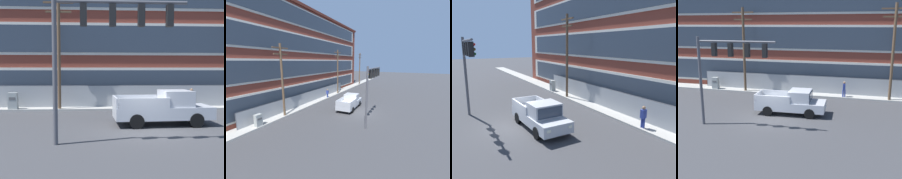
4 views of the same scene
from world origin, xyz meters
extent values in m
plane|color=#38383A|center=(0.00, 0.00, 0.00)|extent=(160.00, 160.00, 0.00)
cube|color=#9E9B93|center=(0.00, 8.28, 0.08)|extent=(80.00, 2.02, 0.16)
cube|color=brown|center=(1.78, 14.72, 7.36)|extent=(43.43, 10.87, 14.72)
cube|color=beige|center=(1.78, 9.23, 2.02)|extent=(39.96, 0.10, 2.65)
cube|color=#2D3844|center=(1.78, 9.17, 2.02)|extent=(38.22, 0.06, 2.21)
cube|color=beige|center=(1.78, 9.23, 5.71)|extent=(39.96, 0.10, 2.65)
cube|color=#2D3844|center=(1.78, 9.17, 5.71)|extent=(38.22, 0.06, 2.21)
cube|color=gray|center=(1.15, 8.59, 0.94)|extent=(23.32, 0.04, 1.87)
cylinder|color=#4C4C51|center=(1.15, 8.59, 1.87)|extent=(23.32, 0.05, 0.05)
cylinder|color=#4C4C51|center=(-4.30, -2.37, 3.14)|extent=(0.20, 0.20, 6.29)
cylinder|color=#4C4C51|center=(-1.52, -2.37, 5.99)|extent=(5.56, 0.14, 0.14)
cube|color=black|center=(-3.09, -2.37, 5.44)|extent=(0.28, 0.32, 0.90)
cylinder|color=#4B0807|center=(-3.09, -2.19, 5.72)|extent=(0.04, 0.18, 0.18)
cylinder|color=gold|center=(-3.09, -2.19, 5.44)|extent=(0.04, 0.18, 0.18)
cylinder|color=#0A4011|center=(-3.09, -2.19, 5.16)|extent=(0.04, 0.18, 0.18)
cube|color=black|center=(-1.89, -2.37, 5.44)|extent=(0.28, 0.32, 0.90)
cylinder|color=#4B0807|center=(-1.89, -2.19, 5.72)|extent=(0.04, 0.18, 0.18)
cylinder|color=#503E08|center=(-1.89, -2.19, 5.44)|extent=(0.04, 0.18, 0.18)
cylinder|color=green|center=(-1.89, -2.19, 5.16)|extent=(0.04, 0.18, 0.18)
cube|color=black|center=(-0.68, -2.37, 5.44)|extent=(0.28, 0.32, 0.90)
cylinder|color=#4B0807|center=(-0.68, -2.19, 5.72)|extent=(0.04, 0.18, 0.18)
cylinder|color=#503E08|center=(-0.68, -2.19, 5.44)|extent=(0.04, 0.18, 0.18)
cylinder|color=green|center=(-0.68, -2.19, 5.16)|extent=(0.04, 0.18, 0.18)
cube|color=black|center=(0.53, -2.37, 5.44)|extent=(0.28, 0.32, 0.90)
cylinder|color=red|center=(0.53, -2.19, 5.72)|extent=(0.04, 0.18, 0.18)
cylinder|color=#503E08|center=(0.53, -2.19, 5.44)|extent=(0.04, 0.18, 0.18)
cylinder|color=#0A4011|center=(0.53, -2.19, 5.16)|extent=(0.04, 0.18, 0.18)
cube|color=#B2B5BA|center=(1.22, 1.59, 0.75)|extent=(5.63, 2.29, 0.70)
cube|color=#B2B5BA|center=(2.00, 1.62, 1.54)|extent=(1.74, 1.96, 0.88)
cube|color=#283342|center=(2.85, 1.66, 1.54)|extent=(0.13, 1.69, 0.66)
cube|color=#B2B5BA|center=(-0.07, 2.51, 1.38)|extent=(2.78, 0.24, 0.56)
cube|color=#B2B5BA|center=(0.02, 0.57, 1.38)|extent=(2.78, 0.24, 0.56)
cube|color=#B2B5BA|center=(-1.51, 1.47, 1.38)|extent=(0.18, 1.98, 0.56)
cylinder|color=black|center=(2.85, 2.61, 0.40)|extent=(0.81, 0.29, 0.80)
cylinder|color=black|center=(2.93, 0.71, 0.40)|extent=(0.81, 0.29, 0.80)
cylinder|color=black|center=(-0.48, 2.47, 0.40)|extent=(0.81, 0.29, 0.80)
cylinder|color=black|center=(-0.40, 0.57, 0.40)|extent=(0.81, 0.29, 0.80)
cube|color=white|center=(3.98, 2.43, 0.85)|extent=(0.07, 0.24, 0.16)
cube|color=white|center=(4.05, 0.99, 0.85)|extent=(0.07, 0.24, 0.16)
cylinder|color=brown|center=(-5.38, 7.60, 4.38)|extent=(0.26, 0.26, 8.76)
cube|color=brown|center=(-5.38, 7.60, 8.26)|extent=(2.28, 0.14, 0.14)
cube|color=brown|center=(-5.38, 7.60, 7.56)|extent=(1.94, 0.14, 0.14)
cube|color=#939993|center=(-8.92, 7.61, 0.71)|extent=(0.69, 0.48, 1.42)
cube|color=#515151|center=(-8.92, 7.36, 0.99)|extent=(0.48, 0.02, 0.20)
cylinder|color=navy|center=(4.93, 7.55, 0.42)|extent=(0.14, 0.14, 0.85)
cylinder|color=navy|center=(5.11, 7.55, 0.42)|extent=(0.14, 0.14, 0.85)
cube|color=navy|center=(5.02, 7.55, 1.15)|extent=(0.27, 0.42, 0.60)
sphere|color=#8C6647|center=(5.02, 7.55, 1.57)|extent=(0.24, 0.24, 0.24)
camera|label=1|loc=(-2.63, -14.21, 3.18)|focal=45.00mm
camera|label=2|loc=(-18.26, -6.16, 6.76)|focal=24.00mm
camera|label=3|loc=(14.65, -3.95, 5.72)|focal=35.00mm
camera|label=4|loc=(6.76, -19.47, 7.13)|focal=45.00mm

